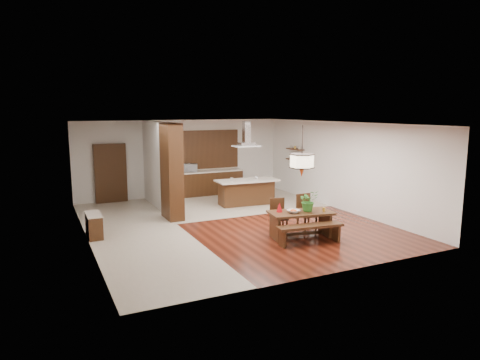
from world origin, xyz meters
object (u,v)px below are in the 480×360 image
hallway_console (94,225)px  fruit_bowl (294,211)px  foliage_plant (308,201)px  microwave (190,168)px  dining_table (301,218)px  range_hood (246,134)px  pendant_lantern (302,151)px  dining_bench (310,234)px  island_cup (257,178)px  dining_chair_left (279,216)px  kitchen_island (246,192)px  dining_chair_right (307,213)px

hallway_console → fruit_bowl: bearing=-26.6°
foliage_plant → microwave: 6.40m
dining_table → range_hood: 4.54m
pendant_lantern → microwave: pendant_lantern is taller
dining_bench → foliage_plant: foliage_plant is taller
dining_table → island_cup: 4.11m
dining_chair_left → kitchen_island: dining_chair_left is taller
hallway_console → kitchen_island: kitchen_island is taller
dining_bench → fruit_bowl: (-0.13, 0.56, 0.48)m
dining_table → kitchen_island: bearing=83.7°
kitchen_island → microwave: bearing=123.7°
dining_chair_left → foliage_plant: size_ratio=1.68×
hallway_console → microwave: 5.72m
dining_bench → island_cup: size_ratio=14.01×
hallway_console → range_hood: size_ratio=0.98×
dining_table → dining_bench: (-0.10, -0.58, -0.26)m
foliage_plant → kitchen_island: bearing=86.7°
dining_table → pendant_lantern: (0.00, 0.00, 1.75)m
hallway_console → dining_chair_right: dining_chair_right is taller
pendant_lantern → fruit_bowl: (-0.23, -0.02, -1.53)m
fruit_bowl → island_cup: bearing=75.4°
dining_chair_left → fruit_bowl: dining_chair_left is taller
dining_chair_right → range_hood: range_hood is taller
dining_table → microwave: microwave is taller
dining_chair_left → microwave: microwave is taller
hallway_console → island_cup: bearing=16.8°
dining_chair_left → fruit_bowl: 0.64m
dining_bench → dining_chair_left: bearing=100.5°
dining_table → fruit_bowl: (-0.23, -0.02, 0.22)m
microwave → foliage_plant: bearing=-60.4°
hallway_console → pendant_lantern: size_ratio=0.67×
kitchen_island → island_cup: size_ratio=18.10×
dining_chair_left → dining_chair_right: bearing=2.5°
dining_chair_right → island_cup: (0.33, 3.58, 0.43)m
foliage_plant → range_hood: 4.37m
pendant_lantern → kitchen_island: pendant_lantern is taller
hallway_console → range_hood: 5.99m
dining_chair_left → island_cup: 3.65m
kitchen_island → island_cup: 0.61m
range_hood → fruit_bowl: bearing=-99.5°
range_hood → foliage_plant: bearing=-93.3°
dining_bench → microwave: size_ratio=3.15×
hallway_console → dining_table: size_ratio=0.51×
fruit_bowl → island_cup: island_cup is taller
pendant_lantern → foliage_plant: 1.31m
dining_bench → kitchen_island: 4.68m
range_hood → hallway_console: bearing=-161.5°
fruit_bowl → pendant_lantern: bearing=4.3°
kitchen_island → dining_table: bearing=-92.6°
dining_bench → dining_chair_right: 1.19m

